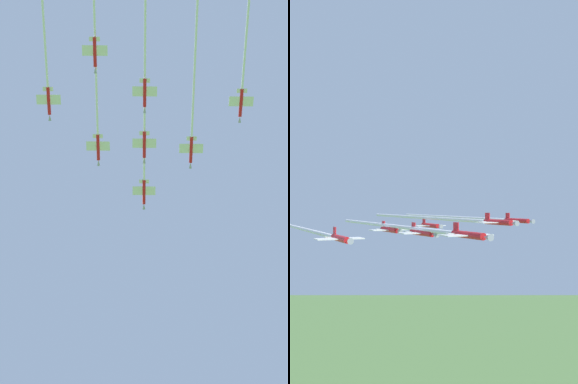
# 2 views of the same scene
# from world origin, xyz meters

# --- Properties ---
(jet_lead) EXTENTS (76.38, 46.60, 2.71)m
(jet_lead) POSITION_xyz_m (-26.51, -26.82, 186.59)
(jet_lead) COLOR red
(jet_port_inner) EXTENTS (79.73, 48.60, 2.71)m
(jet_port_inner) POSITION_xyz_m (-53.00, -21.50, 187.92)
(jet_port_inner) COLOR red
(jet_starboard_inner) EXTENTS (70.43, 43.03, 2.71)m
(jet_starboard_inner) POSITION_xyz_m (-30.02, -50.11, 185.34)
(jet_starboard_inner) COLOR red
(jet_port_outer) EXTENTS (12.34, 9.82, 2.71)m
(jet_port_outer) POSITION_xyz_m (-18.69, -22.13, 185.90)
(jet_port_outer) COLOR red
(jet_starboard_outer) EXTENTS (76.02, 46.38, 2.71)m
(jet_starboard_outer) POSITION_xyz_m (-76.22, -14.22, 187.46)
(jet_starboard_outer) COLOR red
(jet_center_rear) EXTENTS (63.79, 39.05, 2.71)m
(jet_center_rear) POSITION_xyz_m (-33.26, -73.24, 186.38)
(jet_center_rear) COLOR red
(jet_port_trail) EXTENTS (12.34, 9.82, 2.71)m
(jet_port_trail) POSITION_xyz_m (-35.84, -32.41, 185.57)
(jet_port_trail) COLOR red
(jet_starboard_trail) EXTENTS (12.34, 9.82, 2.71)m
(jet_starboard_trail) POSITION_xyz_m (-57.66, -24.29, 185.72)
(jet_starboard_trail) COLOR red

